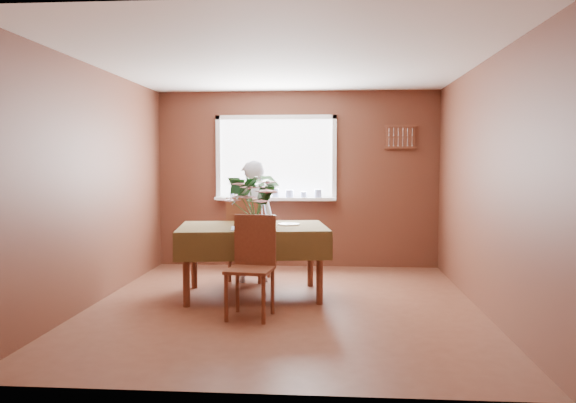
# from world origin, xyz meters

# --- Properties ---
(floor) EXTENTS (4.50, 4.50, 0.00)m
(floor) POSITION_xyz_m (0.00, 0.00, 0.00)
(floor) COLOR #5A2E1F
(floor) RESTS_ON ground
(ceiling) EXTENTS (4.50, 4.50, 0.00)m
(ceiling) POSITION_xyz_m (0.00, 0.00, 2.50)
(ceiling) COLOR white
(ceiling) RESTS_ON wall_back
(wall_back) EXTENTS (4.00, 0.00, 4.00)m
(wall_back) POSITION_xyz_m (0.00, 2.25, 1.25)
(wall_back) COLOR brown
(wall_back) RESTS_ON floor
(wall_front) EXTENTS (4.00, 0.00, 4.00)m
(wall_front) POSITION_xyz_m (0.00, -2.25, 1.25)
(wall_front) COLOR brown
(wall_front) RESTS_ON floor
(wall_left) EXTENTS (0.00, 4.50, 4.50)m
(wall_left) POSITION_xyz_m (-2.00, 0.00, 1.25)
(wall_left) COLOR brown
(wall_left) RESTS_ON floor
(wall_right) EXTENTS (0.00, 4.50, 4.50)m
(wall_right) POSITION_xyz_m (2.00, 0.00, 1.25)
(wall_right) COLOR brown
(wall_right) RESTS_ON floor
(window_assembly) EXTENTS (1.72, 0.20, 1.22)m
(window_assembly) POSITION_xyz_m (-0.30, 2.19, 1.34)
(window_assembly) COLOR white
(window_assembly) RESTS_ON wall_back
(spoon_rack) EXTENTS (0.44, 0.05, 0.33)m
(spoon_rack) POSITION_xyz_m (1.45, 2.22, 1.85)
(spoon_rack) COLOR brown
(spoon_rack) RESTS_ON wall_back
(dining_table) EXTENTS (1.77, 1.34, 0.80)m
(dining_table) POSITION_xyz_m (-0.38, 0.40, 0.69)
(dining_table) COLOR brown
(dining_table) RESTS_ON floor
(chair_far) EXTENTS (0.53, 0.53, 1.06)m
(chair_far) POSITION_xyz_m (-0.56, 1.17, 0.57)
(chair_far) COLOR brown
(chair_far) RESTS_ON floor
(chair_near) EXTENTS (0.47, 0.47, 0.98)m
(chair_near) POSITION_xyz_m (-0.28, -0.41, 0.53)
(chair_near) COLOR brown
(chair_near) RESTS_ON floor
(seated_woman) EXTENTS (0.62, 0.48, 1.52)m
(seated_woman) POSITION_xyz_m (-0.49, 1.14, 0.76)
(seated_woman) COLOR white
(seated_woman) RESTS_ON floor
(flower_bouquet) EXTENTS (0.59, 0.59, 0.51)m
(flower_bouquet) POSITION_xyz_m (-0.32, 0.16, 1.12)
(flower_bouquet) COLOR white
(flower_bouquet) RESTS_ON dining_table
(side_plate) EXTENTS (0.32, 0.32, 0.01)m
(side_plate) POSITION_xyz_m (0.01, 0.53, 0.79)
(side_plate) COLOR white
(side_plate) RESTS_ON dining_table
(table_knife) EXTENTS (0.06, 0.20, 0.00)m
(table_knife) POSITION_xyz_m (-0.19, 0.23, 0.80)
(table_knife) COLOR silver
(table_knife) RESTS_ON dining_table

